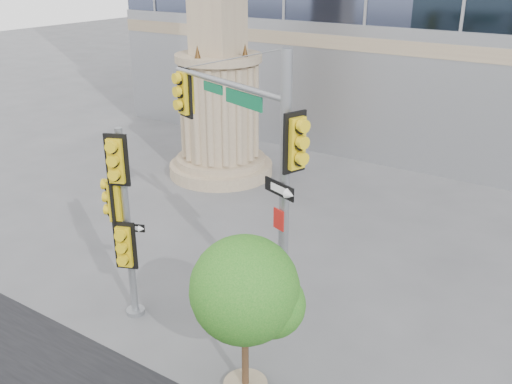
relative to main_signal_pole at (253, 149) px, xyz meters
The scene contains 5 objects.
ground 4.67m from the main_signal_pole, 104.18° to the right, with size 120.00×120.00×0.00m, color #545456.
monument 9.70m from the main_signal_pole, 132.38° to the left, with size 4.40×4.40×16.60m.
main_signal_pole is the anchor object (origin of this frame).
secondary_signal_pole 3.57m from the main_signal_pole, 128.31° to the right, with size 0.95×0.69×5.04m.
street_tree 4.16m from the main_signal_pole, 57.88° to the right, with size 2.31×2.25×3.59m.
Camera 1 is at (8.09, -9.32, 8.67)m, focal length 40.00 mm.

